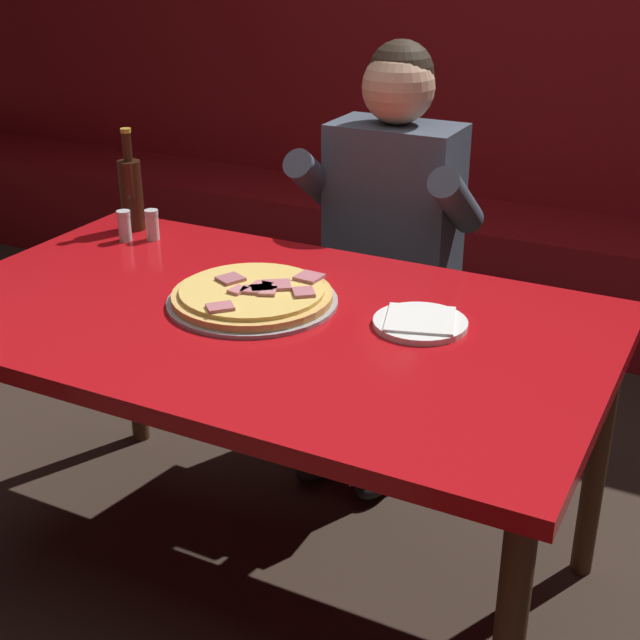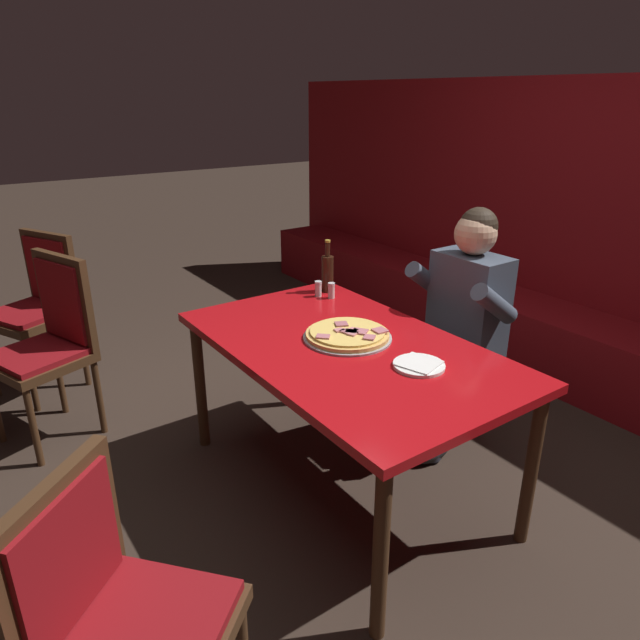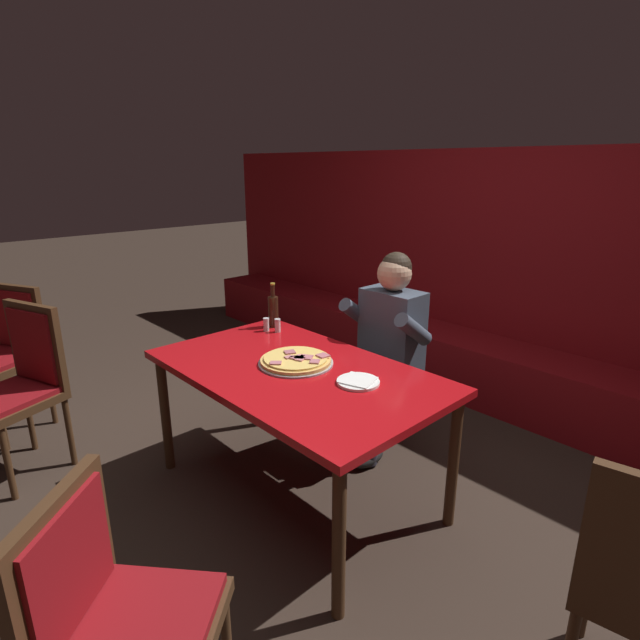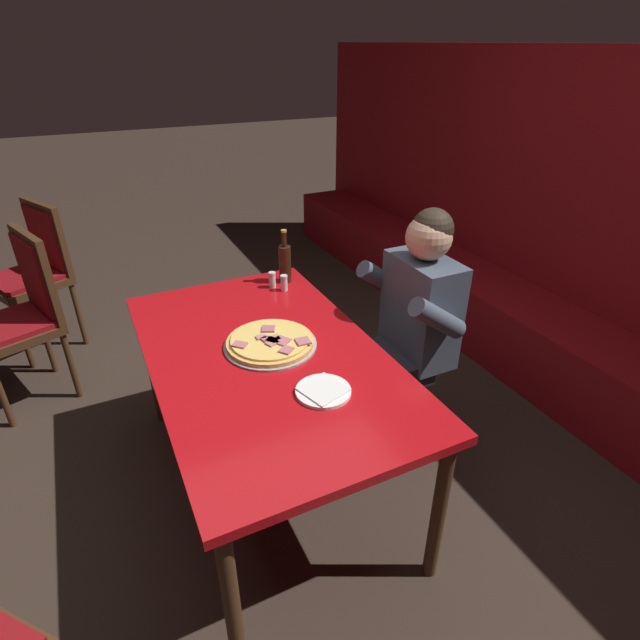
# 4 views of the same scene
# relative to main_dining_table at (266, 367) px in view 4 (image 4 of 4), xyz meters

# --- Properties ---
(ground_plane) EXTENTS (24.00, 24.00, 0.00)m
(ground_plane) POSITION_rel_main_dining_table_xyz_m (0.00, 0.00, -0.69)
(ground_plane) COLOR #33261E
(booth_wall_panel) EXTENTS (6.80, 0.16, 1.90)m
(booth_wall_panel) POSITION_rel_main_dining_table_xyz_m (0.00, 2.18, 0.26)
(booth_wall_panel) COLOR maroon
(booth_wall_panel) RESTS_ON ground_plane
(booth_bench) EXTENTS (6.46, 0.48, 0.46)m
(booth_bench) POSITION_rel_main_dining_table_xyz_m (0.00, 1.86, -0.46)
(booth_bench) COLOR maroon
(booth_bench) RESTS_ON ground_plane
(main_dining_table) EXTENTS (1.57, 0.93, 0.76)m
(main_dining_table) POSITION_rel_main_dining_table_xyz_m (0.00, 0.00, 0.00)
(main_dining_table) COLOR #422816
(main_dining_table) RESTS_ON ground_plane
(pizza) EXTENTS (0.40, 0.40, 0.05)m
(pizza) POSITION_rel_main_dining_table_xyz_m (-0.04, 0.04, 0.09)
(pizza) COLOR #9E9EA3
(pizza) RESTS_ON main_dining_table
(plate_white_paper) EXTENTS (0.21, 0.21, 0.02)m
(plate_white_paper) POSITION_rel_main_dining_table_xyz_m (0.35, 0.10, 0.08)
(plate_white_paper) COLOR white
(plate_white_paper) RESTS_ON main_dining_table
(beer_bottle) EXTENTS (0.07, 0.07, 0.29)m
(beer_bottle) POSITION_rel_main_dining_table_xyz_m (-0.63, 0.35, 0.18)
(beer_bottle) COLOR black
(beer_bottle) RESTS_ON main_dining_table
(shaker_oregano) EXTENTS (0.04, 0.04, 0.09)m
(shaker_oregano) POSITION_rel_main_dining_table_xyz_m (-0.59, 0.26, 0.11)
(shaker_oregano) COLOR silver
(shaker_oregano) RESTS_ON main_dining_table
(shaker_red_pepper_flakes) EXTENTS (0.04, 0.04, 0.09)m
(shaker_red_pepper_flakes) POSITION_rel_main_dining_table_xyz_m (-0.53, 0.30, 0.11)
(shaker_red_pepper_flakes) COLOR silver
(shaker_red_pepper_flakes) RESTS_ON main_dining_table
(diner_seated_blue_shirt) EXTENTS (0.53, 0.53, 1.27)m
(diner_seated_blue_shirt) POSITION_rel_main_dining_table_xyz_m (-0.01, 0.72, 0.02)
(diner_seated_blue_shirt) COLOR black
(diner_seated_blue_shirt) RESTS_ON ground_plane
(dining_chair_far_left) EXTENTS (0.56, 0.56, 1.01)m
(dining_chair_far_left) POSITION_rel_main_dining_table_xyz_m (-1.30, -0.99, -0.11)
(dining_chair_far_left) COLOR #422816
(dining_chair_far_left) RESTS_ON ground_plane
(dining_chair_side_aisle) EXTENTS (0.59, 0.59, 1.00)m
(dining_chair_side_aisle) POSITION_rel_main_dining_table_xyz_m (-1.92, -0.93, -0.10)
(dining_chair_side_aisle) COLOR #422816
(dining_chair_side_aisle) RESTS_ON ground_plane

